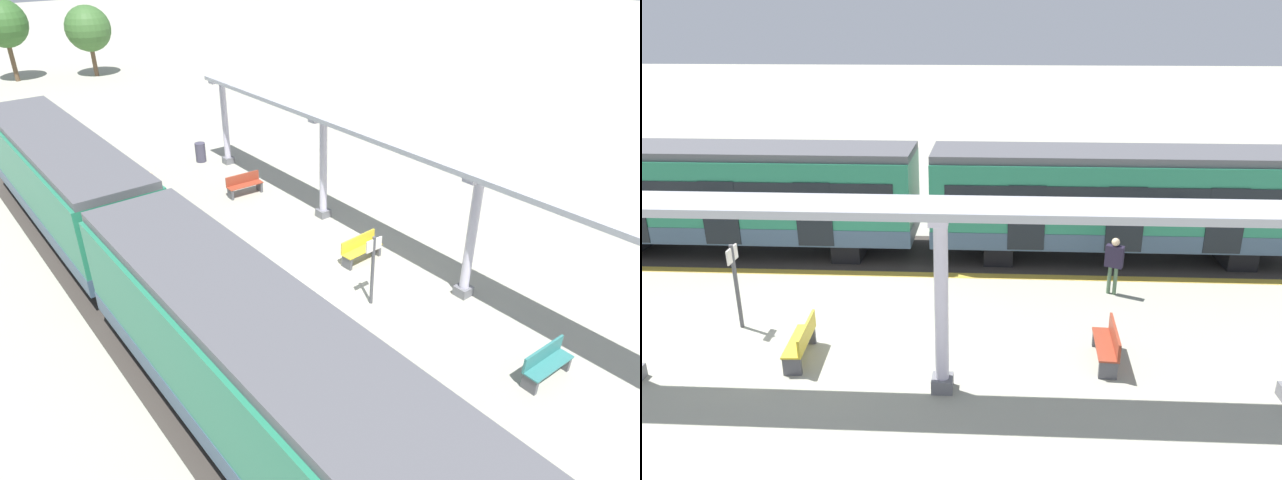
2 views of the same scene
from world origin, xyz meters
TOP-DOWN VIEW (x-y plane):
  - ground_plane at (0.00, 0.00)m, footprint 176.00×176.00m
  - tactile_edge_strip at (-3.06, 0.00)m, footprint 0.39×26.26m
  - trackbed at (-4.85, 0.00)m, footprint 3.20×38.26m
  - train_near_carriage at (-4.85, -4.02)m, footprint 2.65×11.62m
  - train_far_carriage at (-4.85, 8.18)m, footprint 2.65×11.62m
  - canopy_pillar_second at (2.80, -3.37)m, footprint 1.10×0.44m
  - canopy_pillar_third at (2.80, 3.28)m, footprint 1.10×0.44m
  - canopy_pillar_fourth at (2.80, 10.36)m, footprint 1.10×0.44m
  - canopy_beam at (2.80, -0.03)m, footprint 1.20×21.57m
  - bench_near_end at (1.54, -6.82)m, footprint 1.51×0.49m
  - bench_mid_platform at (1.74, 0.03)m, footprint 1.52×0.52m
  - bench_far_end at (1.55, 6.89)m, footprint 1.52×0.52m
  - trash_bin at (1.92, 11.36)m, footprint 0.48×0.48m
  - platform_info_sign at (0.38, -1.95)m, footprint 0.56×0.10m
  - passenger_waiting_near_edge at (-2.03, 7.63)m, footprint 0.40×0.53m
  - tree_right_background at (4.18, 32.07)m, footprint 3.19×3.19m
  - tree_centre_background at (-0.86, 34.02)m, footprint 3.23×3.23m

SIDE VIEW (x-z plane):
  - ground_plane at x=0.00m, z-range 0.00..0.00m
  - trackbed at x=-4.85m, z-range 0.00..0.01m
  - tactile_edge_strip at x=-3.06m, z-range 0.00..0.01m
  - bench_near_end at x=1.54m, z-range 0.01..0.87m
  - bench_mid_platform at x=1.74m, z-range 0.01..0.87m
  - bench_far_end at x=1.55m, z-range 0.01..0.87m
  - trash_bin at x=1.92m, z-range 0.00..0.90m
  - passenger_waiting_near_edge at x=-2.03m, z-range 0.21..1.87m
  - platform_info_sign at x=0.38m, z-range 0.23..2.43m
  - train_near_carriage at x=-4.85m, z-range 0.09..3.57m
  - train_far_carriage at x=-4.85m, z-range 0.09..3.57m
  - canopy_pillar_second at x=2.80m, z-range 0.03..3.90m
  - canopy_pillar_third at x=2.80m, z-range 0.03..3.90m
  - canopy_pillar_fourth at x=2.80m, z-range 0.03..3.90m
  - tree_right_background at x=4.18m, z-range 0.87..5.82m
  - tree_centre_background at x=-0.86m, z-range 1.14..6.68m
  - canopy_beam at x=2.80m, z-range 3.88..4.04m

